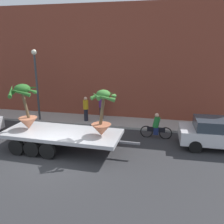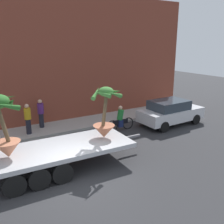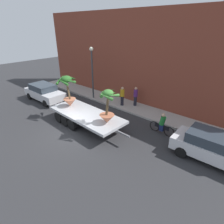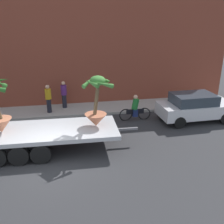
{
  "view_description": "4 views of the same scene",
  "coord_description": "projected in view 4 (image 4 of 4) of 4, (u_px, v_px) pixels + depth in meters",
  "views": [
    {
      "loc": [
        4.85,
        -9.19,
        5.26
      ],
      "look_at": [
        2.4,
        2.03,
        1.97
      ],
      "focal_mm": 37.7,
      "sensor_mm": 36.0,
      "label": 1
    },
    {
      "loc": [
        -3.06,
        -7.92,
        5.12
      ],
      "look_at": [
        2.9,
        2.02,
        1.84
      ],
      "focal_mm": 40.27,
      "sensor_mm": 36.0,
      "label": 2
    },
    {
      "loc": [
        9.26,
        -6.42,
        6.73
      ],
      "look_at": [
        2.48,
        1.24,
        1.89
      ],
      "focal_mm": 29.54,
      "sensor_mm": 36.0,
      "label": 3
    },
    {
      "loc": [
        0.84,
        -8.86,
        5.44
      ],
      "look_at": [
        2.77,
        1.3,
        1.57
      ],
      "focal_mm": 39.67,
      "sensor_mm": 36.0,
      "label": 4
    }
  ],
  "objects": [
    {
      "name": "pedestrian_far_left",
      "position": [
        48.0,
        98.0,
        14.77
      ],
      "size": [
        0.36,
        0.36,
        1.71
      ],
      "color": "black",
      "rests_on": "sidewalk"
    },
    {
      "name": "parked_car",
      "position": [
        195.0,
        107.0,
        13.99
      ],
      "size": [
        4.25,
        2.0,
        1.58
      ],
      "color": "silver",
      "rests_on": "ground"
    },
    {
      "name": "potted_palm_rear",
      "position": [
        97.0,
        105.0,
        10.75
      ],
      "size": [
        1.36,
        1.41,
        2.27
      ],
      "color": "#B26647",
      "rests_on": "flatbed_trailer"
    },
    {
      "name": "ground_plane",
      "position": [
        50.0,
        164.0,
        9.91
      ],
      "size": [
        60.0,
        60.0,
        0.0
      ],
      "primitive_type": "plane",
      "color": "#2D2D30"
    },
    {
      "name": "flatbed_trailer",
      "position": [
        42.0,
        134.0,
        10.77
      ],
      "size": [
        7.07,
        2.58,
        0.98
      ],
      "color": "#B7BABF",
      "rests_on": "ground"
    },
    {
      "name": "pedestrian_near_gate",
      "position": [
        64.0,
        94.0,
        15.6
      ],
      "size": [
        0.36,
        0.36,
        1.71
      ],
      "color": "black",
      "rests_on": "sidewalk"
    },
    {
      "name": "cyclist",
      "position": [
        135.0,
        109.0,
        14.09
      ],
      "size": [
        1.84,
        0.35,
        1.54
      ],
      "color": "black",
      "rests_on": "ground"
    },
    {
      "name": "building_facade",
      "position": [
        50.0,
        44.0,
        15.7
      ],
      "size": [
        24.0,
        1.2,
        7.99
      ],
      "primitive_type": "cube",
      "color": "brown",
      "rests_on": "ground"
    },
    {
      "name": "sidewalk",
      "position": [
        54.0,
        111.0,
        15.5
      ],
      "size": [
        24.0,
        2.2,
        0.15
      ],
      "primitive_type": "cube",
      "color": "#A39E99",
      "rests_on": "ground"
    }
  ]
}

